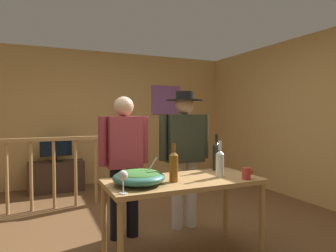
{
  "coord_description": "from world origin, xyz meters",
  "views": [
    {
      "loc": [
        -1.13,
        -2.89,
        1.34
      ],
      "look_at": [
        0.08,
        -0.18,
        1.21
      ],
      "focal_mm": 31.74,
      "sensor_mm": 36.0,
      "label": 1
    }
  ],
  "objects_px": {
    "flat_screen_tv": "(56,149)",
    "wine_glass": "(123,177)",
    "framed_picture": "(166,100)",
    "wine_bottle_dark": "(216,156)",
    "salad_bowl": "(139,177)",
    "person_standing_right": "(184,147)",
    "wine_bottle_clear": "(220,163)",
    "serving_table": "(183,188)",
    "mug_red": "(247,173)",
    "person_standing_left": "(124,156)",
    "stair_railing": "(58,165)",
    "wine_bottle_amber": "(174,166)",
    "tv_console": "(56,176)"
  },
  "relations": [
    {
      "from": "tv_console",
      "to": "wine_bottle_amber",
      "type": "xyz_separation_m",
      "value": [
        0.79,
        -3.07,
        0.63
      ]
    },
    {
      "from": "tv_console",
      "to": "wine_bottle_clear",
      "type": "height_order",
      "value": "wine_bottle_clear"
    },
    {
      "from": "wine_bottle_clear",
      "to": "person_standing_left",
      "type": "distance_m",
      "value": 1.03
    },
    {
      "from": "stair_railing",
      "to": "flat_screen_tv",
      "type": "relative_size",
      "value": 4.73
    },
    {
      "from": "wine_bottle_dark",
      "to": "stair_railing",
      "type": "bearing_deg",
      "value": 128.82
    },
    {
      "from": "serving_table",
      "to": "person_standing_right",
      "type": "distance_m",
      "value": 0.82
    },
    {
      "from": "salad_bowl",
      "to": "wine_bottle_dark",
      "type": "height_order",
      "value": "wine_bottle_dark"
    },
    {
      "from": "tv_console",
      "to": "flat_screen_tv",
      "type": "height_order",
      "value": "flat_screen_tv"
    },
    {
      "from": "flat_screen_tv",
      "to": "wine_glass",
      "type": "height_order",
      "value": "wine_glass"
    },
    {
      "from": "mug_red",
      "to": "tv_console",
      "type": "bearing_deg",
      "value": 113.78
    },
    {
      "from": "wine_glass",
      "to": "wine_bottle_amber",
      "type": "height_order",
      "value": "wine_bottle_amber"
    },
    {
      "from": "tv_console",
      "to": "mug_red",
      "type": "distance_m",
      "value": 3.59
    },
    {
      "from": "framed_picture",
      "to": "stair_railing",
      "type": "relative_size",
      "value": 0.26
    },
    {
      "from": "wine_bottle_dark",
      "to": "mug_red",
      "type": "height_order",
      "value": "wine_bottle_dark"
    },
    {
      "from": "wine_bottle_dark",
      "to": "wine_bottle_amber",
      "type": "xyz_separation_m",
      "value": [
        -0.63,
        -0.29,
        -0.01
      ]
    },
    {
      "from": "tv_console",
      "to": "person_standing_left",
      "type": "xyz_separation_m",
      "value": [
        0.55,
        -2.33,
        0.63
      ]
    },
    {
      "from": "person_standing_right",
      "to": "tv_console",
      "type": "bearing_deg",
      "value": -59.14
    },
    {
      "from": "wine_glass",
      "to": "person_standing_right",
      "type": "distance_m",
      "value": 1.37
    },
    {
      "from": "wine_bottle_clear",
      "to": "wine_bottle_dark",
      "type": "bearing_deg",
      "value": 61.96
    },
    {
      "from": "flat_screen_tv",
      "to": "wine_bottle_dark",
      "type": "height_order",
      "value": "wine_bottle_dark"
    },
    {
      "from": "wine_glass",
      "to": "mug_red",
      "type": "xyz_separation_m",
      "value": [
        1.15,
        0.02,
        -0.07
      ]
    },
    {
      "from": "serving_table",
      "to": "wine_bottle_dark",
      "type": "xyz_separation_m",
      "value": [
        0.51,
        0.23,
        0.23
      ]
    },
    {
      "from": "wine_bottle_dark",
      "to": "person_standing_left",
      "type": "height_order",
      "value": "person_standing_left"
    },
    {
      "from": "wine_bottle_clear",
      "to": "tv_console",
      "type": "bearing_deg",
      "value": 112.16
    },
    {
      "from": "tv_console",
      "to": "mug_red",
      "type": "bearing_deg",
      "value": -66.22
    },
    {
      "from": "tv_console",
      "to": "wine_bottle_amber",
      "type": "bearing_deg",
      "value": -75.64
    },
    {
      "from": "framed_picture",
      "to": "wine_bottle_amber",
      "type": "bearing_deg",
      "value": -112.52
    },
    {
      "from": "mug_red",
      "to": "person_standing_left",
      "type": "relative_size",
      "value": 0.08
    },
    {
      "from": "serving_table",
      "to": "wine_bottle_clear",
      "type": "height_order",
      "value": "wine_bottle_clear"
    },
    {
      "from": "framed_picture",
      "to": "wine_bottle_dark",
      "type": "height_order",
      "value": "framed_picture"
    },
    {
      "from": "person_standing_right",
      "to": "serving_table",
      "type": "bearing_deg",
      "value": 64.42
    },
    {
      "from": "wine_bottle_dark",
      "to": "wine_bottle_clear",
      "type": "relative_size",
      "value": 1.12
    },
    {
      "from": "framed_picture",
      "to": "person_standing_left",
      "type": "bearing_deg",
      "value": -121.92
    },
    {
      "from": "flat_screen_tv",
      "to": "wine_glass",
      "type": "relative_size",
      "value": 2.91
    },
    {
      "from": "wine_bottle_clear",
      "to": "person_standing_right",
      "type": "xyz_separation_m",
      "value": [
        0.02,
        0.75,
        0.07
      ]
    },
    {
      "from": "salad_bowl",
      "to": "wine_bottle_amber",
      "type": "xyz_separation_m",
      "value": [
        0.31,
        -0.02,
        0.07
      ]
    },
    {
      "from": "serving_table",
      "to": "person_standing_right",
      "type": "relative_size",
      "value": 0.88
    },
    {
      "from": "stair_railing",
      "to": "tv_console",
      "type": "bearing_deg",
      "value": 88.16
    },
    {
      "from": "stair_railing",
      "to": "wine_bottle_dark",
      "type": "distance_m",
      "value": 2.33
    },
    {
      "from": "framed_picture",
      "to": "salad_bowl",
      "type": "distance_m",
      "value": 3.83
    },
    {
      "from": "salad_bowl",
      "to": "wine_bottle_amber",
      "type": "relative_size",
      "value": 1.32
    },
    {
      "from": "salad_bowl",
      "to": "person_standing_left",
      "type": "distance_m",
      "value": 0.73
    },
    {
      "from": "stair_railing",
      "to": "wine_bottle_dark",
      "type": "height_order",
      "value": "wine_bottle_dark"
    },
    {
      "from": "wine_bottle_amber",
      "to": "mug_red",
      "type": "xyz_separation_m",
      "value": [
        0.64,
        -0.18,
        -0.09
      ]
    },
    {
      "from": "wine_glass",
      "to": "tv_console",
      "type": "bearing_deg",
      "value": 94.92
    },
    {
      "from": "wine_bottle_clear",
      "to": "stair_railing",
      "type": "bearing_deg",
      "value": 121.46
    },
    {
      "from": "framed_picture",
      "to": "salad_bowl",
      "type": "bearing_deg",
      "value": -117.03
    },
    {
      "from": "framed_picture",
      "to": "flat_screen_tv",
      "type": "distance_m",
      "value": 2.37
    },
    {
      "from": "tv_console",
      "to": "serving_table",
      "type": "xyz_separation_m",
      "value": [
        0.91,
        -3.01,
        0.41
      ]
    },
    {
      "from": "framed_picture",
      "to": "flat_screen_tv",
      "type": "height_order",
      "value": "framed_picture"
    }
  ]
}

